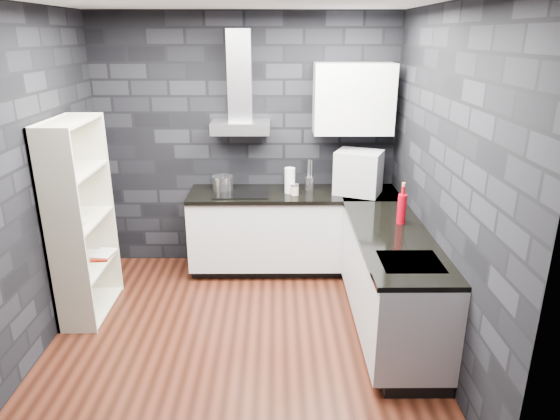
{
  "coord_description": "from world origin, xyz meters",
  "views": [
    {
      "loc": [
        0.32,
        -3.7,
        2.47
      ],
      "look_at": [
        0.35,
        0.45,
        1.0
      ],
      "focal_mm": 32.0,
      "sensor_mm": 36.0,
      "label": 1
    }
  ],
  "objects_px": {
    "appliance_garage": "(358,172)",
    "red_bottle": "(402,209)",
    "storage_jar": "(295,190)",
    "bookshelf": "(81,221)",
    "pot": "(223,183)",
    "glass_vase": "(290,180)",
    "fruit_bowl": "(74,223)",
    "utensil_crock": "(309,183)"
  },
  "relations": [
    {
      "from": "appliance_garage",
      "to": "storage_jar",
      "type": "bearing_deg",
      "value": -153.07
    },
    {
      "from": "pot",
      "to": "glass_vase",
      "type": "bearing_deg",
      "value": -7.0
    },
    {
      "from": "glass_vase",
      "to": "pot",
      "type": "bearing_deg",
      "value": 173.0
    },
    {
      "from": "pot",
      "to": "glass_vase",
      "type": "xyz_separation_m",
      "value": [
        0.71,
        -0.09,
        0.06
      ]
    },
    {
      "from": "glass_vase",
      "to": "fruit_bowl",
      "type": "distance_m",
      "value": 2.12
    },
    {
      "from": "red_bottle",
      "to": "fruit_bowl",
      "type": "bearing_deg",
      "value": -178.64
    },
    {
      "from": "fruit_bowl",
      "to": "storage_jar",
      "type": "bearing_deg",
      "value": 24.88
    },
    {
      "from": "utensil_crock",
      "to": "glass_vase",
      "type": "bearing_deg",
      "value": -147.84
    },
    {
      "from": "glass_vase",
      "to": "appliance_garage",
      "type": "relative_size",
      "value": 0.59
    },
    {
      "from": "pot",
      "to": "bookshelf",
      "type": "bearing_deg",
      "value": -141.97
    },
    {
      "from": "glass_vase",
      "to": "appliance_garage",
      "type": "bearing_deg",
      "value": -2.54
    },
    {
      "from": "utensil_crock",
      "to": "appliance_garage",
      "type": "bearing_deg",
      "value": -18.46
    },
    {
      "from": "pot",
      "to": "fruit_bowl",
      "type": "bearing_deg",
      "value": -137.89
    },
    {
      "from": "bookshelf",
      "to": "fruit_bowl",
      "type": "bearing_deg",
      "value": -85.44
    },
    {
      "from": "glass_vase",
      "to": "fruit_bowl",
      "type": "relative_size",
      "value": 1.3
    },
    {
      "from": "glass_vase",
      "to": "bookshelf",
      "type": "relative_size",
      "value": 0.15
    },
    {
      "from": "fruit_bowl",
      "to": "red_bottle",
      "type": "bearing_deg",
      "value": 1.36
    },
    {
      "from": "bookshelf",
      "to": "fruit_bowl",
      "type": "relative_size",
      "value": 8.86
    },
    {
      "from": "pot",
      "to": "bookshelf",
      "type": "height_order",
      "value": "bookshelf"
    },
    {
      "from": "storage_jar",
      "to": "red_bottle",
      "type": "xyz_separation_m",
      "value": [
        0.9,
        -0.83,
        0.08
      ]
    },
    {
      "from": "fruit_bowl",
      "to": "utensil_crock",
      "type": "bearing_deg",
      "value": 27.83
    },
    {
      "from": "pot",
      "to": "storage_jar",
      "type": "xyz_separation_m",
      "value": [
        0.76,
        -0.16,
        -0.03
      ]
    },
    {
      "from": "storage_jar",
      "to": "utensil_crock",
      "type": "xyz_separation_m",
      "value": [
        0.16,
        0.21,
        0.01
      ]
    },
    {
      "from": "utensil_crock",
      "to": "red_bottle",
      "type": "height_order",
      "value": "red_bottle"
    },
    {
      "from": "red_bottle",
      "to": "bookshelf",
      "type": "xyz_separation_m",
      "value": [
        -2.83,
        0.08,
        -0.13
      ]
    },
    {
      "from": "red_bottle",
      "to": "fruit_bowl",
      "type": "height_order",
      "value": "red_bottle"
    },
    {
      "from": "appliance_garage",
      "to": "fruit_bowl",
      "type": "distance_m",
      "value": 2.75
    },
    {
      "from": "storage_jar",
      "to": "red_bottle",
      "type": "relative_size",
      "value": 0.38
    },
    {
      "from": "bookshelf",
      "to": "utensil_crock",
      "type": "bearing_deg",
      "value": 29.25
    },
    {
      "from": "bookshelf",
      "to": "pot",
      "type": "bearing_deg",
      "value": 42.58
    },
    {
      "from": "storage_jar",
      "to": "bookshelf",
      "type": "height_order",
      "value": "bookshelf"
    },
    {
      "from": "storage_jar",
      "to": "utensil_crock",
      "type": "bearing_deg",
      "value": 52.03
    },
    {
      "from": "bookshelf",
      "to": "red_bottle",
      "type": "bearing_deg",
      "value": 3.03
    },
    {
      "from": "red_bottle",
      "to": "utensil_crock",
      "type": "bearing_deg",
      "value": 125.49
    },
    {
      "from": "appliance_garage",
      "to": "red_bottle",
      "type": "xyz_separation_m",
      "value": [
        0.25,
        -0.87,
        -0.09
      ]
    },
    {
      "from": "storage_jar",
      "to": "pot",
      "type": "bearing_deg",
      "value": 167.8
    },
    {
      "from": "glass_vase",
      "to": "utensil_crock",
      "type": "xyz_separation_m",
      "value": [
        0.21,
        0.13,
        -0.07
      ]
    },
    {
      "from": "red_bottle",
      "to": "bookshelf",
      "type": "distance_m",
      "value": 2.83
    },
    {
      "from": "pot",
      "to": "utensil_crock",
      "type": "bearing_deg",
      "value": 2.89
    },
    {
      "from": "storage_jar",
      "to": "fruit_bowl",
      "type": "distance_m",
      "value": 2.12
    },
    {
      "from": "pot",
      "to": "appliance_garage",
      "type": "distance_m",
      "value": 1.43
    },
    {
      "from": "appliance_garage",
      "to": "red_bottle",
      "type": "height_order",
      "value": "appliance_garage"
    }
  ]
}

